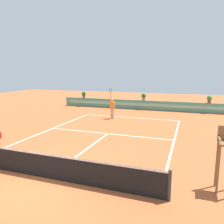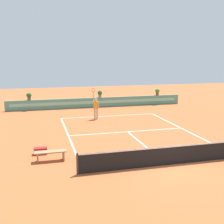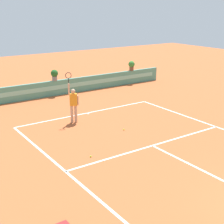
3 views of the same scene
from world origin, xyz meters
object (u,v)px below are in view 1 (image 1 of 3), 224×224
at_px(tennis_player, 112,106).
at_px(tennis_ball_near_baseline, 120,126).
at_px(tennis_ball_mid_court, 74,128).
at_px(potted_plant_far_right, 209,99).
at_px(potted_plant_centre, 144,96).
at_px(potted_plant_far_left, 84,94).

xyz_separation_m(tennis_player, tennis_ball_near_baseline, (1.41, -2.37, -1.02)).
distance_m(tennis_ball_mid_court, potted_plant_far_right, 13.36).
xyz_separation_m(tennis_player, potted_plant_centre, (1.55, 5.44, 0.36)).
distance_m(tennis_player, potted_plant_far_left, 7.68).
bearing_deg(potted_plant_centre, tennis_ball_mid_court, -107.46).
relative_size(tennis_ball_near_baseline, potted_plant_centre, 0.09).
distance_m(tennis_ball_near_baseline, potted_plant_far_right, 10.23).
bearing_deg(tennis_ball_mid_court, potted_plant_centre, 72.54).
bearing_deg(potted_plant_centre, tennis_player, -105.88).
bearing_deg(potted_plant_far_right, potted_plant_centre, 180.00).
distance_m(potted_plant_far_left, potted_plant_far_right, 13.28).
relative_size(tennis_ball_near_baseline, potted_plant_far_right, 0.09).
bearing_deg(potted_plant_centre, potted_plant_far_right, 0.00).
distance_m(tennis_ball_near_baseline, potted_plant_far_left, 10.46).
bearing_deg(tennis_ball_mid_court, tennis_ball_near_baseline, 30.44).
bearing_deg(tennis_ball_near_baseline, tennis_ball_mid_court, -149.56).
bearing_deg(tennis_ball_mid_court, potted_plant_far_left, 112.75).
distance_m(tennis_player, tennis_ball_mid_court, 4.41).
bearing_deg(tennis_ball_mid_court, potted_plant_far_right, 45.54).
xyz_separation_m(tennis_ball_near_baseline, potted_plant_far_left, (-6.82, 7.81, 1.38)).
bearing_deg(tennis_player, tennis_ball_near_baseline, -59.24).
bearing_deg(tennis_ball_near_baseline, potted_plant_far_left, 131.14).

